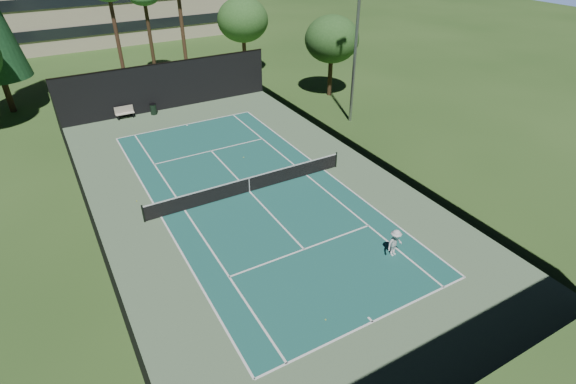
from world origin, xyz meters
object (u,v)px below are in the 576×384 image
player (395,243)px  tennis_ball_a (326,320)px  park_bench (124,112)px  tennis_net (249,184)px  tennis_ball_b (232,172)px  tennis_ball_c (244,157)px  trash_bin (153,109)px  tennis_ball_d (137,201)px

player → tennis_ball_a: 5.67m
tennis_ball_a → park_bench: park_bench is taller
tennis_ball_a → tennis_net: bearing=81.4°
tennis_ball_b → tennis_ball_c: size_ratio=1.11×
player → tennis_ball_c: size_ratio=24.89×
tennis_ball_a → trash_bin: bearing=90.0°
tennis_net → trash_bin: tennis_net is taller
park_bench → tennis_ball_b: bearing=-73.0°
tennis_net → trash_bin: (-1.65, 15.34, -0.08)m
tennis_net → tennis_ball_d: (-6.28, 2.33, -0.53)m
tennis_ball_c → tennis_ball_a: bearing=-102.1°
trash_bin → tennis_ball_b: bearing=-82.5°
tennis_ball_b → tennis_ball_c: tennis_ball_b is taller
tennis_ball_b → tennis_ball_d: size_ratio=1.09×
tennis_ball_b → trash_bin: 12.72m
tennis_ball_b → park_bench: size_ratio=0.04×
trash_bin → player: bearing=-77.7°
tennis_ball_b → trash_bin: trash_bin is taller
tennis_ball_a → park_bench: (-2.30, 26.51, 0.52)m
park_bench → tennis_ball_d: bearing=-99.9°
tennis_net → tennis_ball_b: 2.79m
tennis_net → tennis_ball_a: tennis_net is taller
player → tennis_ball_d: size_ratio=24.55×
trash_bin → tennis_ball_c: bearing=-73.6°
park_bench → tennis_ball_c: bearing=-64.0°
tennis_ball_c → trash_bin: bearing=106.4°
player → tennis_ball_b: player is taller
tennis_ball_c → tennis_ball_d: 8.11m
tennis_ball_b → trash_bin: size_ratio=0.07×
tennis_net → player: 9.67m
tennis_ball_b → trash_bin: bearing=97.5°
tennis_ball_c → park_bench: size_ratio=0.04×
player → tennis_ball_b: (-3.65, 11.69, -0.71)m
tennis_ball_a → trash_bin: size_ratio=0.06×
tennis_ball_d → park_bench: (2.33, 13.35, 0.52)m
player → park_bench: size_ratio=0.99×
park_bench → trash_bin: (2.30, -0.34, -0.07)m
tennis_ball_b → tennis_ball_d: 6.31m
tennis_ball_a → player: bearing=19.5°
trash_bin → tennis_ball_a: bearing=-90.0°
player → tennis_net: bearing=104.4°
tennis_ball_d → park_bench: size_ratio=0.04×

